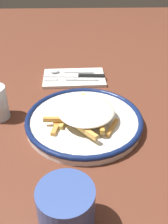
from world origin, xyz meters
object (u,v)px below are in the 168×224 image
fork (70,80)px  coffee_mug (66,208)px  knife (80,76)px  napkin (74,78)px  fries_heap (85,112)px  spoon (64,72)px  plate (84,120)px

fork → coffee_mug: bearing=-179.9°
knife → coffee_mug: size_ratio=1.72×
napkin → fork: 0.03m
fries_heap → fork: bearing=9.8°
knife → spoon: spoon is taller
knife → fork: bearing=130.2°
coffee_mug → napkin: bearing=-1.2°
coffee_mug → fries_heap: bearing=-8.3°
spoon → plate: bearing=-168.0°
plate → knife: 0.26m
napkin → coffee_mug: (-0.54, 0.01, 0.04)m
coffee_mug → spoon: bearing=2.4°
plate → napkin: size_ratio=1.46×
spoon → fries_heap: bearing=-167.8°
plate → spoon: (0.29, 0.06, -0.00)m
napkin → spoon: size_ratio=1.37×
fork → spoon: size_ratio=1.16×
coffee_mug → knife: bearing=-3.2°
fries_heap → knife: bearing=2.2°
fries_heap → napkin: bearing=6.2°
spoon → fork: bearing=-158.2°
fries_heap → coffee_mug: coffee_mug is taller
plate → fries_heap: fries_heap is taller
knife → spoon: bearing=60.3°
plate → napkin: bearing=5.8°
napkin → plate: bearing=-174.2°
fries_heap → napkin: (0.27, 0.03, -0.04)m
fork → fries_heap: bearing=-170.2°
plate → fries_heap: size_ratio=1.39×
fork → spoon: 0.06m
spoon → coffee_mug: size_ratio=1.25×
spoon → coffee_mug: coffee_mug is taller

